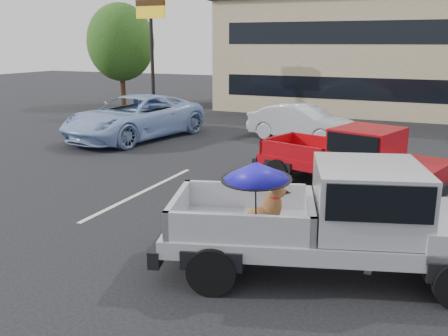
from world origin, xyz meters
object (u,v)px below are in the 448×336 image
Objects in this scene: motel_sign at (151,24)px; blue_suv at (135,117)px; silver_pickup at (352,215)px; tree_left at (121,42)px; silver_sedan at (302,122)px; red_pickup at (361,156)px.

motel_sign reaches higher than blue_suv.
silver_pickup is at bearing -49.01° from motel_sign.
motel_sign is at bearing -36.87° from tree_left.
tree_left is 1.41× the size of silver_sedan.
silver_pickup is 1.41× the size of silver_sedan.
motel_sign is 1.41× the size of silver_sedan.
motel_sign reaches higher than red_pickup.
blue_suv is (-9.37, 3.75, -0.05)m from red_pickup.
tree_left reaches higher than motel_sign.
red_pickup is at bearing -38.09° from tree_left.
silver_sedan is 6.60m from blue_suv.
red_pickup is 1.25× the size of silver_sedan.
motel_sign is 5.08m from tree_left.
blue_suv is at bearing -52.84° from tree_left.
silver_pickup reaches higher than silver_sedan.
silver_pickup is 0.98× the size of blue_suv.
tree_left is 24.43m from silver_pickup.
red_pickup is at bearing 80.17° from silver_pickup.
motel_sign is 15.88m from red_pickup.
blue_suv is (-6.17, -2.34, 0.15)m from silver_sedan.
silver_sedan is (12.88, -6.51, -3.03)m from tree_left.
motel_sign reaches higher than silver_sedan.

